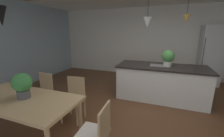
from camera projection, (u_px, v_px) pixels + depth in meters
The scene contains 14 objects.
ground_plane at pixel (142, 118), 3.03m from camera, with size 10.00×8.40×0.04m, color brown.
wall_back_kitchen at pixel (156, 43), 5.66m from camera, with size 10.00×0.12×2.70m, color white.
window_wall_left_glazing at pixel (0, 47), 4.05m from camera, with size 0.06×8.40×2.70m, color #9EB7C6.
dining_table at pixel (21, 102), 2.24m from camera, with size 1.85×0.85×0.75m.
chair_far_right at pixel (74, 97), 2.88m from camera, with size 0.44×0.44×0.87m.
chair_far_left at pixel (42, 92), 3.15m from camera, with size 0.43×0.43×0.87m.
chair_kitchen_end at pixel (95, 133), 1.86m from camera, with size 0.42×0.42×0.87m.
kitchen_island at pixel (160, 82), 3.82m from camera, with size 2.26×0.96×0.91m.
refrigerator at pixel (210, 55), 4.79m from camera, with size 0.64×0.67×1.98m.
pendant_over_table at pixel (1, 16), 1.86m from camera, with size 0.16×0.16×0.87m.
pendant_over_island_main at pixel (147, 23), 3.59m from camera, with size 0.21×0.21×0.86m.
pendant_over_island_aux at pixel (186, 19), 3.28m from camera, with size 0.18×0.18×0.75m.
potted_plant_on_island at pixel (168, 57), 3.61m from camera, with size 0.31×0.31×0.42m.
potted_plant_on_table at pixel (22, 84), 2.17m from camera, with size 0.29×0.29×0.40m.
Camera 1 is at (0.32, -2.73, 1.75)m, focal length 22.93 mm.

